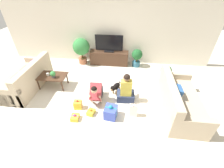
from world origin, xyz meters
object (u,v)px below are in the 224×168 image
at_px(sofa_left, 27,79).
at_px(potted_plant_corner_right, 166,72).
at_px(dog, 115,87).
at_px(gift_box_c, 78,105).
at_px(potted_plant_back_left, 81,48).
at_px(tabletop_plant, 53,74).
at_px(coffee_table, 52,77).
at_px(gift_bag_a, 133,110).
at_px(gift_box_a, 91,112).
at_px(mug, 48,74).
at_px(tv, 109,44).
at_px(person_kneeling, 96,92).
at_px(potted_plant_back_right, 137,57).
at_px(tv_console, 109,58).
at_px(gift_box_d, 75,117).
at_px(person_sitting, 126,91).
at_px(gift_box_b, 111,112).
at_px(sofa_right, 179,101).

bearing_deg(sofa_left, potted_plant_corner_right, 100.23).
xyz_separation_m(dog, gift_box_c, (-1.00, -0.78, -0.12)).
bearing_deg(potted_plant_back_left, tabletop_plant, -103.10).
bearing_deg(coffee_table, gift_bag_a, -20.86).
bearing_deg(gift_box_a, mug, 146.56).
xyz_separation_m(potted_plant_corner_right, gift_box_c, (-2.65, -1.62, -0.28)).
xyz_separation_m(tv, person_kneeling, (-0.07, -2.35, -0.54)).
height_order(sofa_left, potted_plant_back_right, sofa_left).
xyz_separation_m(tv_console, gift_box_d, (-0.50, -3.12, -0.22)).
relative_size(person_sitting, dog, 1.85).
bearing_deg(tabletop_plant, gift_box_b, -27.74).
height_order(coffee_table, tabletop_plant, tabletop_plant).
bearing_deg(tv, sofa_right, -47.07).
relative_size(gift_box_c, tabletop_plant, 1.35).
height_order(dog, gift_box_d, dog).
xyz_separation_m(dog, tabletop_plant, (-2.02, 0.05, 0.30)).
distance_m(coffee_table, tv_console, 2.45).
distance_m(coffee_table, tv, 2.50).
height_order(potted_plant_back_left, gift_box_d, potted_plant_back_left).
xyz_separation_m(sofa_left, potted_plant_back_right, (3.64, 1.87, 0.12)).
relative_size(gift_box_d, tabletop_plant, 1.06).
distance_m(gift_box_c, mug, 1.58).
height_order(potted_plant_back_right, gift_box_d, potted_plant_back_right).
relative_size(sofa_left, potted_plant_back_left, 1.85).
height_order(sofa_right, tv, tv).
xyz_separation_m(gift_bag_a, mug, (-2.81, 1.02, 0.28)).
xyz_separation_m(sofa_left, gift_box_a, (2.38, -0.98, -0.25)).
bearing_deg(gift_box_b, gift_box_d, -167.76).
bearing_deg(mug, sofa_left, -170.61).
xyz_separation_m(tv_console, potted_plant_back_left, (-1.14, -0.05, 0.40)).
distance_m(sofa_left, mug, 0.75).
relative_size(coffee_table, potted_plant_corner_right, 1.43).
bearing_deg(gift_box_d, potted_plant_back_left, 101.67).
bearing_deg(mug, tv_console, 45.16).
xyz_separation_m(potted_plant_back_right, person_sitting, (-0.35, -2.15, -0.09)).
height_order(sofa_left, sofa_right, same).
height_order(coffee_table, potted_plant_back_right, potted_plant_back_right).
relative_size(coffee_table, dog, 1.82).
bearing_deg(person_kneeling, tv_console, 85.30).
bearing_deg(dog, mug, -157.01).
bearing_deg(sofa_left, tabletop_plant, 92.45).
distance_m(potted_plant_corner_right, gift_box_a, 2.90).
height_order(coffee_table, potted_plant_back_left, potted_plant_back_left).
bearing_deg(potted_plant_back_left, mug, -110.39).
distance_m(gift_box_a, tabletop_plant, 1.83).
xyz_separation_m(sofa_right, gift_box_d, (-2.76, -0.69, -0.24)).
bearing_deg(tv, coffee_table, -133.20).
height_order(sofa_right, coffee_table, sofa_right).
bearing_deg(gift_box_d, potted_plant_corner_right, 37.99).
xyz_separation_m(person_kneeling, dog, (0.52, 0.42, -0.08)).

